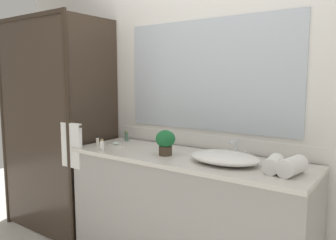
{
  "coord_description": "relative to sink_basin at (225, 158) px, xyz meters",
  "views": [
    {
      "loc": [
        1.27,
        -1.99,
        1.46
      ],
      "look_at": [
        -0.15,
        0.0,
        1.15
      ],
      "focal_mm": 35.86,
      "sensor_mm": 36.0,
      "label": 1
    }
  ],
  "objects": [
    {
      "name": "amenity_bottle_lotion",
      "position": [
        -0.94,
        -0.2,
        0.01
      ],
      "size": [
        0.03,
        0.03,
        0.09
      ],
      "color": "white",
      "rests_on": "vanity_cabinet"
    },
    {
      "name": "faucet",
      "position": [
        -0.0,
        0.17,
        0.01
      ],
      "size": [
        0.17,
        0.13,
        0.13
      ],
      "color": "silver",
      "rests_on": "vanity_cabinet"
    },
    {
      "name": "potted_plant",
      "position": [
        -0.45,
        -0.04,
        0.07
      ],
      "size": [
        0.14,
        0.14,
        0.18
      ],
      "color": "#473828",
      "rests_on": "vanity_cabinet"
    },
    {
      "name": "vanity_cabinet",
      "position": [
        -0.32,
        0.03,
        -0.49
      ],
      "size": [
        1.8,
        0.58,
        0.9
      ],
      "color": "#9E9993",
      "rests_on": "ground_plane"
    },
    {
      "name": "sink_basin",
      "position": [
        0.0,
        0.0,
        0.0
      ],
      "size": [
        0.48,
        0.34,
        0.07
      ],
      "primitive_type": "ellipsoid",
      "color": "white",
      "rests_on": "vanity_cabinet"
    },
    {
      "name": "amenity_bottle_conditioner",
      "position": [
        -1.13,
        -0.07,
        -0.0
      ],
      "size": [
        0.02,
        0.02,
        0.08
      ],
      "color": "silver",
      "rests_on": "vanity_cabinet"
    },
    {
      "name": "shower_enclosure",
      "position": [
        -1.59,
        -0.17,
        0.08
      ],
      "size": [
        1.2,
        0.59,
        2.0
      ],
      "color": "#2D2319",
      "rests_on": "ground_plane"
    },
    {
      "name": "rolled_towel_near_edge",
      "position": [
        0.44,
        -0.03,
        0.02
      ],
      "size": [
        0.14,
        0.22,
        0.11
      ],
      "primitive_type": "cylinder",
      "rotation": [
        1.57,
        0.0,
        -0.19
      ],
      "color": "white",
      "rests_on": "vanity_cabinet"
    },
    {
      "name": "soap_dish",
      "position": [
        -0.98,
        -0.01,
        -0.02
      ],
      "size": [
        0.1,
        0.07,
        0.04
      ],
      "color": "silver",
      "rests_on": "vanity_cabinet"
    },
    {
      "name": "wall_back_with_mirror",
      "position": [
        -0.32,
        0.37,
        0.37
      ],
      "size": [
        4.4,
        0.06,
        2.6
      ],
      "color": "silver",
      "rests_on": "ground_plane"
    },
    {
      "name": "rolled_towel_middle",
      "position": [
        0.33,
        -0.02,
        0.01
      ],
      "size": [
        0.12,
        0.2,
        0.1
      ],
      "primitive_type": "cylinder",
      "rotation": [
        1.57,
        0.0,
        0.12
      ],
      "color": "white",
      "rests_on": "vanity_cabinet"
    },
    {
      "name": "amenity_bottle_body_wash",
      "position": [
        -1.06,
        0.21,
        0.01
      ],
      "size": [
        0.03,
        0.03,
        0.09
      ],
      "color": "#4C7056",
      "rests_on": "vanity_cabinet"
    }
  ]
}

